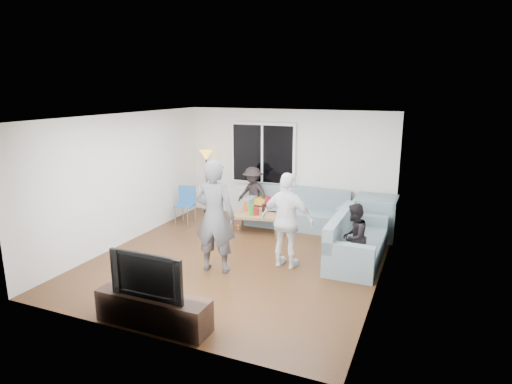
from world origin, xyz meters
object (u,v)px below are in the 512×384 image
at_px(spectator_back, 253,194).
at_px(tv_console, 153,310).
at_px(side_chair, 185,206).
at_px(television, 151,273).
at_px(sofa_right_section, 358,238).
at_px(player_left, 215,216).
at_px(spectator_right, 354,237).
at_px(player_right, 287,221).
at_px(coffee_table, 258,223).
at_px(floor_lamp, 207,182).
at_px(sofa_back_section, 297,208).

distance_m(spectator_back, tv_console, 4.86).
relative_size(side_chair, television, 0.80).
xyz_separation_m(side_chair, spectator_back, (1.35, 0.83, 0.21)).
bearing_deg(spectator_back, sofa_right_section, -12.70).
relative_size(tv_console, television, 1.50).
relative_size(player_left, spectator_right, 1.65).
height_order(player_right, spectator_back, player_right).
xyz_separation_m(tv_console, television, (0.00, 0.00, 0.53)).
bearing_deg(player_left, coffee_table, -94.62).
distance_m(tv_console, television, 0.53).
xyz_separation_m(sofa_right_section, floor_lamp, (-4.07, 1.72, 0.36)).
bearing_deg(sofa_right_section, spectator_right, -180.00).
bearing_deg(floor_lamp, television, -68.51).
distance_m(sofa_back_section, sofa_right_section, 2.19).
height_order(sofa_back_section, coffee_table, sofa_back_section).
xyz_separation_m(floor_lamp, spectator_right, (4.07, -2.18, -0.19)).
distance_m(player_right, tv_console, 2.79).
height_order(sofa_back_section, sofa_right_section, same).
bearing_deg(spectator_back, television, -66.43).
distance_m(player_left, player_right, 1.26).
bearing_deg(spectator_right, tv_console, -25.53).
bearing_deg(side_chair, player_right, -38.80).
xyz_separation_m(coffee_table, floor_lamp, (-1.79, 0.94, 0.58)).
distance_m(sofa_right_section, coffee_table, 2.42).
relative_size(player_right, television, 1.57).
xyz_separation_m(sofa_back_section, side_chair, (-2.45, -0.80, 0.01)).
bearing_deg(television, sofa_back_section, 84.40).
relative_size(player_left, spectator_back, 1.51).
distance_m(sofa_back_section, player_left, 2.97).
bearing_deg(spectator_right, player_left, -55.79).
relative_size(floor_lamp, player_right, 0.93).
height_order(floor_lamp, spectator_right, floor_lamp).
distance_m(coffee_table, player_right, 2.06).
distance_m(coffee_table, player_left, 2.32).
distance_m(spectator_back, television, 4.84).
relative_size(coffee_table, side_chair, 1.28).
bearing_deg(side_chair, player_left, -60.52).
height_order(sofa_right_section, tv_console, sofa_right_section).
relative_size(floor_lamp, tv_console, 0.97).
distance_m(sofa_right_section, side_chair, 4.12).
bearing_deg(spectator_back, player_right, -38.26).
bearing_deg(spectator_back, coffee_table, -42.29).
relative_size(side_chair, player_right, 0.51).
relative_size(coffee_table, player_left, 0.57).
xyz_separation_m(floor_lamp, tv_console, (1.98, -5.03, -0.56)).
xyz_separation_m(floor_lamp, television, (1.98, -5.03, -0.03)).
xyz_separation_m(side_chair, spectator_right, (4.07, -1.13, 0.16)).
xyz_separation_m(player_right, spectator_back, (-1.62, 2.26, -0.20)).
height_order(sofa_right_section, side_chair, side_chair).
distance_m(spectator_right, spectator_back, 3.35).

